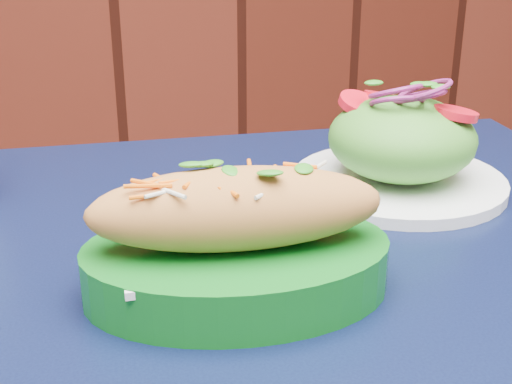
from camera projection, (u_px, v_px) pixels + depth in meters
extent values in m
cube|color=black|center=(277.00, 307.00, 0.56)|extent=(0.86, 0.86, 0.03)
cube|color=white|center=(237.00, 249.00, 0.53)|extent=(0.18, 0.10, 0.01)
ellipsoid|color=#D08142|center=(236.00, 208.00, 0.52)|extent=(0.23, 0.10, 0.06)
cylinder|color=white|center=(398.00, 182.00, 0.75)|extent=(0.22, 0.22, 0.01)
ellipsoid|color=#4C992D|center=(402.00, 139.00, 0.73)|extent=(0.15, 0.15, 0.08)
cylinder|color=red|center=(456.00, 108.00, 0.70)|extent=(0.04, 0.04, 0.01)
cylinder|color=red|center=(360.00, 99.00, 0.73)|extent=(0.04, 0.04, 0.01)
cylinder|color=red|center=(385.00, 93.00, 0.76)|extent=(0.04, 0.04, 0.01)
torus|color=#871D66|center=(405.00, 94.00, 0.71)|extent=(0.06, 0.06, 0.01)
torus|color=#871D66|center=(406.00, 90.00, 0.71)|extent=(0.06, 0.06, 0.01)
torus|color=#871D66|center=(406.00, 86.00, 0.71)|extent=(0.06, 0.06, 0.01)
torus|color=#871D66|center=(406.00, 82.00, 0.71)|extent=(0.06, 0.06, 0.01)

